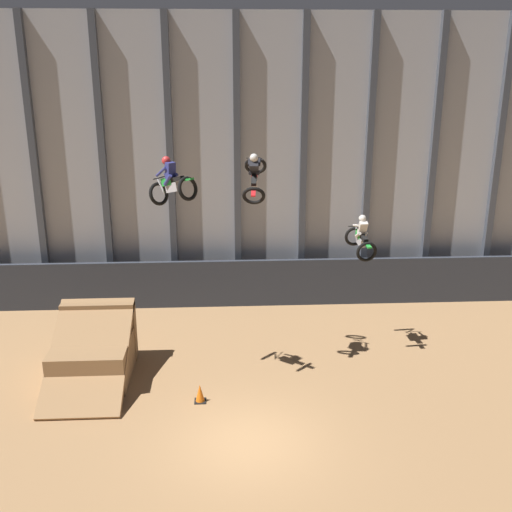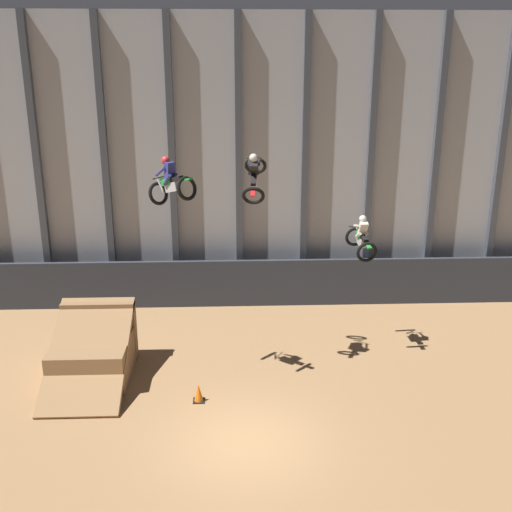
{
  "view_description": "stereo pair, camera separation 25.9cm",
  "coord_description": "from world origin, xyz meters",
  "px_view_note": "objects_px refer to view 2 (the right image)",
  "views": [
    {
      "loc": [
        -0.53,
        -14.16,
        9.98
      ],
      "look_at": [
        0.51,
        5.49,
        3.66
      ],
      "focal_mm": 42.0,
      "sensor_mm": 36.0,
      "label": 1
    },
    {
      "loc": [
        -0.27,
        -14.17,
        9.98
      ],
      "look_at": [
        0.51,
        5.49,
        3.66
      ],
      "focal_mm": 42.0,
      "sensor_mm": 36.0,
      "label": 2
    }
  ],
  "objects_px": {
    "dirt_ramp": "(94,351)",
    "rider_bike_left_air": "(171,184)",
    "traffic_cone_near_ramp": "(199,393)",
    "rider_bike_center_air": "(254,175)",
    "rider_bike_right_air": "(361,238)"
  },
  "relations": [
    {
      "from": "rider_bike_left_air",
      "to": "traffic_cone_near_ramp",
      "type": "relative_size",
      "value": 2.9
    },
    {
      "from": "dirt_ramp",
      "to": "rider_bike_center_air",
      "type": "relative_size",
      "value": 2.25
    },
    {
      "from": "rider_bike_left_air",
      "to": "traffic_cone_near_ramp",
      "type": "distance_m",
      "value": 6.5
    },
    {
      "from": "dirt_ramp",
      "to": "rider_bike_right_air",
      "type": "height_order",
      "value": "rider_bike_right_air"
    },
    {
      "from": "dirt_ramp",
      "to": "rider_bike_left_air",
      "type": "bearing_deg",
      "value": -7.32
    },
    {
      "from": "dirt_ramp",
      "to": "rider_bike_right_air",
      "type": "xyz_separation_m",
      "value": [
        9.19,
        1.59,
        3.38
      ]
    },
    {
      "from": "dirt_ramp",
      "to": "rider_bike_center_air",
      "type": "xyz_separation_m",
      "value": [
        5.41,
        0.63,
        5.79
      ]
    },
    {
      "from": "rider_bike_right_air",
      "to": "traffic_cone_near_ramp",
      "type": "distance_m",
      "value": 7.69
    },
    {
      "from": "dirt_ramp",
      "to": "rider_bike_right_air",
      "type": "bearing_deg",
      "value": 9.82
    },
    {
      "from": "dirt_ramp",
      "to": "traffic_cone_near_ramp",
      "type": "height_order",
      "value": "dirt_ramp"
    },
    {
      "from": "rider_bike_center_air",
      "to": "traffic_cone_near_ramp",
      "type": "xyz_separation_m",
      "value": [
        -1.82,
        -2.59,
        -6.31
      ]
    },
    {
      "from": "rider_bike_center_air",
      "to": "traffic_cone_near_ramp",
      "type": "height_order",
      "value": "rider_bike_center_air"
    },
    {
      "from": "dirt_ramp",
      "to": "rider_bike_center_air",
      "type": "bearing_deg",
      "value": 6.69
    },
    {
      "from": "rider_bike_left_air",
      "to": "rider_bike_center_air",
      "type": "distance_m",
      "value": 2.75
    },
    {
      "from": "rider_bike_center_air",
      "to": "rider_bike_right_air",
      "type": "distance_m",
      "value": 4.59
    }
  ]
}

